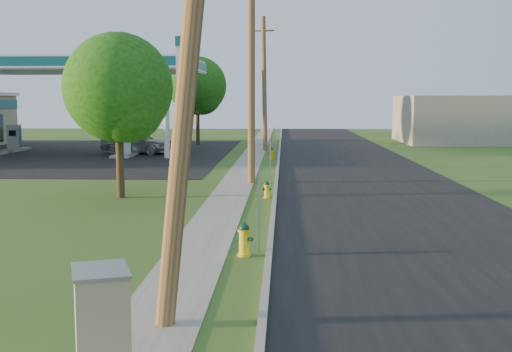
# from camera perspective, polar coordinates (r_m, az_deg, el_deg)

# --- Properties ---
(ground_plane) EXTENTS (140.00, 140.00, 0.00)m
(ground_plane) POSITION_cam_1_polar(r_m,az_deg,el_deg) (11.68, -1.77, -11.55)
(ground_plane) COLOR #3A5522
(ground_plane) RESTS_ON ground
(road) EXTENTS (8.00, 120.00, 0.02)m
(road) POSITION_cam_1_polar(r_m,az_deg,el_deg) (21.68, 12.23, -3.08)
(road) COLOR black
(road) RESTS_ON ground
(curb) EXTENTS (0.15, 120.00, 0.15)m
(curb) POSITION_cam_1_polar(r_m,az_deg,el_deg) (21.36, 1.58, -2.90)
(curb) COLOR gray
(curb) RESTS_ON ground
(sidewalk) EXTENTS (1.50, 120.00, 0.03)m
(sidewalk) POSITION_cam_1_polar(r_m,az_deg,el_deg) (21.47, -3.10, -3.02)
(sidewalk) COLOR gray
(sidewalk) RESTS_ON ground
(forecourt) EXTENTS (26.00, 28.00, 0.02)m
(forecourt) POSITION_cam_1_polar(r_m,az_deg,el_deg) (46.37, -18.79, 1.92)
(forecourt) COLOR black
(forecourt) RESTS_ON ground
(utility_pole_near) EXTENTS (1.40, 0.32, 9.48)m
(utility_pole_near) POSITION_cam_1_polar(r_m,az_deg,el_deg) (10.21, -5.75, 13.10)
(utility_pole_near) COLOR brown
(utility_pole_near) RESTS_ON ground
(utility_pole_mid) EXTENTS (1.40, 0.32, 9.80)m
(utility_pole_mid) POSITION_cam_1_polar(r_m,az_deg,el_deg) (28.12, -0.42, 9.41)
(utility_pole_mid) COLOR brown
(utility_pole_mid) RESTS_ON ground
(utility_pole_far) EXTENTS (1.40, 0.32, 9.50)m
(utility_pole_far) POSITION_cam_1_polar(r_m,az_deg,el_deg) (46.09, 0.74, 8.21)
(utility_pole_far) COLOR brown
(utility_pole_far) RESTS_ON ground
(sign_post_near) EXTENTS (0.05, 0.04, 2.00)m
(sign_post_near) POSITION_cam_1_polar(r_m,az_deg,el_deg) (15.49, 0.30, -3.14)
(sign_post_near) COLOR gray
(sign_post_near) RESTS_ON ground
(sign_post_mid) EXTENTS (0.05, 0.04, 2.00)m
(sign_post_mid) POSITION_cam_1_polar(r_m,az_deg,el_deg) (27.19, 1.27, 1.16)
(sign_post_mid) COLOR gray
(sign_post_mid) RESTS_ON ground
(sign_post_far) EXTENTS (0.05, 0.04, 2.00)m
(sign_post_far) POSITION_cam_1_polar(r_m,az_deg,el_deg) (39.35, 1.66, 2.91)
(sign_post_far) COLOR gray
(sign_post_far) RESTS_ON ground
(gas_canopy) EXTENTS (18.18, 9.18, 6.40)m
(gas_canopy) POSITION_cam_1_polar(r_m,az_deg,el_deg) (45.59, -16.70, 9.32)
(gas_canopy) COLOR silver
(gas_canopy) RESTS_ON ground
(fuel_pump_ne) EXTENTS (1.20, 3.20, 1.90)m
(fuel_pump_ne) POSITION_cam_1_polar(r_m,az_deg,el_deg) (42.44, -11.60, 2.68)
(fuel_pump_ne) COLOR gray
(fuel_pump_ne) RESTS_ON ground
(fuel_pump_sw) EXTENTS (1.20, 3.20, 1.90)m
(fuel_pump_sw) POSITION_cam_1_polar(r_m,az_deg,el_deg) (49.12, -20.70, 2.92)
(fuel_pump_sw) COLOR gray
(fuel_pump_sw) RESTS_ON ground
(fuel_pump_se) EXTENTS (1.20, 3.20, 1.90)m
(fuel_pump_se) POSITION_cam_1_polar(r_m,az_deg,el_deg) (46.32, -10.39, 3.04)
(fuel_pump_se) COLOR gray
(fuel_pump_se) RESTS_ON ground
(price_pylon) EXTENTS (0.34, 2.04, 6.85)m
(price_pylon) POSITION_cam_1_polar(r_m,az_deg,el_deg) (34.02, -6.60, 9.73)
(price_pylon) COLOR gray
(price_pylon) RESTS_ON ground
(distant_building) EXTENTS (14.00, 10.00, 4.00)m
(distant_building) POSITION_cam_1_polar(r_m,az_deg,el_deg) (58.64, 19.61, 4.78)
(distant_building) COLOR gray
(distant_building) RESTS_ON ground
(tree_verge) EXTENTS (4.06, 4.06, 6.15)m
(tree_verge) POSITION_cam_1_polar(r_m,az_deg,el_deg) (24.37, -11.96, 7.33)
(tree_verge) COLOR #352819
(tree_verge) RESTS_ON ground
(tree_lot) EXTENTS (4.72, 4.72, 7.15)m
(tree_lot) POSITION_cam_1_polar(r_m,az_deg,el_deg) (52.45, -5.13, 7.80)
(tree_lot) COLOR #352819
(tree_lot) RESTS_ON ground
(hydrant_near) EXTENTS (0.42, 0.38, 0.83)m
(hydrant_near) POSITION_cam_1_polar(r_m,az_deg,el_deg) (15.18, -1.07, -5.65)
(hydrant_near) COLOR yellow
(hydrant_near) RESTS_ON ground
(hydrant_mid) EXTENTS (0.34, 0.30, 0.66)m
(hydrant_mid) POSITION_cam_1_polar(r_m,az_deg,el_deg) (24.05, 0.96, -1.21)
(hydrant_mid) COLOR yellow
(hydrant_mid) RESTS_ON ground
(hydrant_far) EXTENTS (0.40, 0.36, 0.77)m
(hydrant_far) POSITION_cam_1_polar(r_m,az_deg,el_deg) (39.44, 1.40, 2.01)
(hydrant_far) COLOR #ECB600
(hydrant_far) RESTS_ON ground
(utility_cabinet) EXTENTS (0.96, 1.09, 1.56)m
(utility_cabinet) POSITION_cam_1_polar(r_m,az_deg,el_deg) (8.62, -13.52, -13.02)
(utility_cabinet) COLOR tan
(utility_cabinet) RESTS_ON ground
(car_silver) EXTENTS (5.21, 3.25, 1.66)m
(car_silver) POSITION_cam_1_polar(r_m,az_deg,el_deg) (44.44, -10.59, 3.02)
(car_silver) COLOR #9EA0A4
(car_silver) RESTS_ON ground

